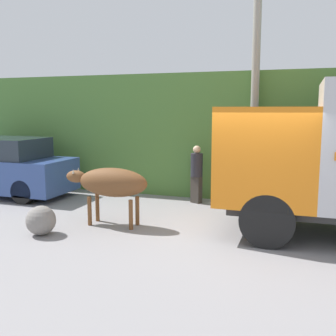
{
  "coord_description": "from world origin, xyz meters",
  "views": [
    {
      "loc": [
        0.9,
        -7.59,
        2.56
      ],
      "look_at": [
        -1.83,
        0.41,
        1.29
      ],
      "focal_mm": 42.0,
      "sensor_mm": 36.0,
      "label": 1
    }
  ],
  "objects_px": {
    "roadside_rock": "(41,220)",
    "pedestrian_on_hill": "(197,172)",
    "brown_cow": "(111,183)",
    "parked_suv": "(2,168)",
    "utility_pole": "(256,68)"
  },
  "relations": [
    {
      "from": "roadside_rock",
      "to": "pedestrian_on_hill",
      "type": "bearing_deg",
      "value": 58.49
    },
    {
      "from": "brown_cow",
      "to": "roadside_rock",
      "type": "relative_size",
      "value": 3.25
    },
    {
      "from": "parked_suv",
      "to": "utility_pole",
      "type": "xyz_separation_m",
      "value": [
        7.21,
        1.25,
        2.79
      ]
    },
    {
      "from": "brown_cow",
      "to": "roadside_rock",
      "type": "xyz_separation_m",
      "value": [
        -1.05,
        -1.1,
        -0.65
      ]
    },
    {
      "from": "pedestrian_on_hill",
      "to": "roadside_rock",
      "type": "height_order",
      "value": "pedestrian_on_hill"
    },
    {
      "from": "utility_pole",
      "to": "parked_suv",
      "type": "bearing_deg",
      "value": -170.14
    },
    {
      "from": "roadside_rock",
      "to": "parked_suv",
      "type": "bearing_deg",
      "value": 140.58
    },
    {
      "from": "parked_suv",
      "to": "brown_cow",
      "type": "bearing_deg",
      "value": -23.09
    },
    {
      "from": "parked_suv",
      "to": "roadside_rock",
      "type": "relative_size",
      "value": 7.08
    },
    {
      "from": "brown_cow",
      "to": "pedestrian_on_hill",
      "type": "xyz_separation_m",
      "value": [
        1.25,
        2.66,
        -0.09
      ]
    },
    {
      "from": "parked_suv",
      "to": "utility_pole",
      "type": "bearing_deg",
      "value": 7.87
    },
    {
      "from": "parked_suv",
      "to": "pedestrian_on_hill",
      "type": "bearing_deg",
      "value": 7.13
    },
    {
      "from": "brown_cow",
      "to": "utility_pole",
      "type": "bearing_deg",
      "value": 49.48
    },
    {
      "from": "pedestrian_on_hill",
      "to": "roadside_rock",
      "type": "distance_m",
      "value": 4.44
    },
    {
      "from": "parked_suv",
      "to": "roadside_rock",
      "type": "xyz_separation_m",
      "value": [
        3.44,
        -2.83,
        -0.52
      ]
    }
  ]
}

